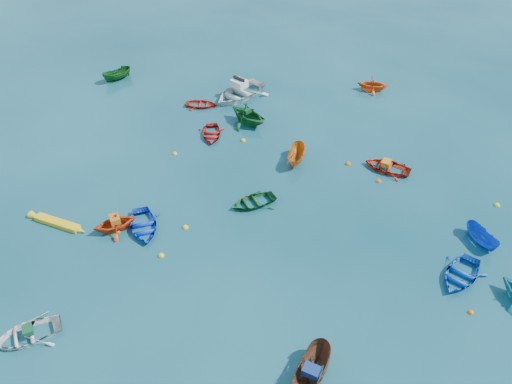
% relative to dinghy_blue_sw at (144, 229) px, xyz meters
% --- Properties ---
extents(ground, '(160.00, 160.00, 0.00)m').
position_rel_dinghy_blue_sw_xyz_m(ground, '(5.65, -0.63, 0.00)').
color(ground, '#093645').
rests_on(ground, ground).
extents(dinghy_blue_sw, '(3.59, 3.90, 0.66)m').
position_rel_dinghy_blue_sw_xyz_m(dinghy_blue_sw, '(0.00, 0.00, 0.00)').
color(dinghy_blue_sw, '#1038D1').
rests_on(dinghy_blue_sw, ground).
extents(dinghy_white_near, '(3.75, 3.63, 0.63)m').
position_rel_dinghy_blue_sw_xyz_m(dinghy_white_near, '(-2.25, -8.11, 0.00)').
color(dinghy_white_near, silver).
rests_on(dinghy_white_near, ground).
extents(sampan_brown_mid, '(1.82, 3.26, 1.19)m').
position_rel_dinghy_blue_sw_xyz_m(sampan_brown_mid, '(10.87, -7.10, 0.00)').
color(sampan_brown_mid, brown).
rests_on(sampan_brown_mid, ground).
extents(dinghy_blue_se, '(3.38, 3.80, 0.65)m').
position_rel_dinghy_blue_sw_xyz_m(dinghy_blue_se, '(17.54, 0.38, 0.00)').
color(dinghy_blue_se, blue).
rests_on(dinghy_blue_se, ground).
extents(dinghy_orange_w, '(3.22, 3.17, 1.28)m').
position_rel_dinghy_blue_sw_xyz_m(dinghy_orange_w, '(-1.51, -0.45, 0.00)').
color(dinghy_orange_w, '#E04615').
rests_on(dinghy_orange_w, ground).
extents(dinghy_green_e, '(3.53, 3.41, 0.60)m').
position_rel_dinghy_blue_sw_xyz_m(dinghy_green_e, '(5.64, 3.65, 0.00)').
color(dinghy_green_e, '#13531F').
rests_on(dinghy_green_e, ground).
extents(dinghy_red_nw, '(2.79, 2.16, 0.53)m').
position_rel_dinghy_blue_sw_xyz_m(dinghy_red_nw, '(-1.32, 14.63, 0.00)').
color(dinghy_red_nw, red).
rests_on(dinghy_red_nw, ground).
extents(sampan_orange_n, '(1.06, 2.80, 1.08)m').
position_rel_dinghy_blue_sw_xyz_m(sampan_orange_n, '(7.44, 8.76, 0.00)').
color(sampan_orange_n, orange).
rests_on(sampan_orange_n, ground).
extents(dinghy_green_n, '(4.37, 4.21, 1.76)m').
position_rel_dinghy_blue_sw_xyz_m(dinghy_green_n, '(2.95, 12.93, 0.00)').
color(dinghy_green_n, '#145621').
rests_on(dinghy_green_n, ground).
extents(dinghy_red_ne, '(3.50, 2.85, 0.64)m').
position_rel_dinghy_blue_sw_xyz_m(dinghy_red_ne, '(13.50, 9.29, 0.00)').
color(dinghy_red_ne, red).
rests_on(dinghy_red_ne, ground).
extents(sampan_blue_far, '(2.07, 2.51, 0.93)m').
position_rel_dinghy_blue_sw_xyz_m(sampan_blue_far, '(18.85, 3.41, 0.00)').
color(sampan_blue_far, blue).
rests_on(sampan_blue_far, ground).
extents(dinghy_red_far, '(2.76, 3.29, 0.58)m').
position_rel_dinghy_blue_sw_xyz_m(dinghy_red_far, '(0.80, 10.53, 0.00)').
color(dinghy_red_far, red).
rests_on(dinghy_red_far, ground).
extents(dinghy_orange_far, '(2.62, 2.28, 1.34)m').
position_rel_dinghy_blue_sw_xyz_m(dinghy_orange_far, '(11.90, 20.66, 0.00)').
color(dinghy_orange_far, '#EF5816').
rests_on(dinghy_orange_far, ground).
extents(sampan_green_far, '(2.38, 2.91, 1.08)m').
position_rel_dinghy_blue_sw_xyz_m(sampan_green_far, '(-10.03, 17.45, 0.00)').
color(sampan_green_far, '#145618').
rests_on(sampan_green_far, ground).
extents(kayak_yellow, '(3.71, 1.09, 0.36)m').
position_rel_dinghy_blue_sw_xyz_m(kayak_yellow, '(-5.05, -0.83, 0.00)').
color(kayak_yellow, yellow).
rests_on(kayak_yellow, ground).
extents(motorboat_white, '(5.50, 6.13, 1.65)m').
position_rel_dinghy_blue_sw_xyz_m(motorboat_white, '(1.21, 16.94, 0.00)').
color(motorboat_white, white).
rests_on(motorboat_white, ground).
extents(tarp_green_a, '(0.69, 0.71, 0.28)m').
position_rel_dinghy_blue_sw_xyz_m(tarp_green_a, '(-2.17, -8.05, 0.46)').
color(tarp_green_a, '#124B29').
rests_on(tarp_green_a, dinghy_white_near).
extents(tarp_blue_a, '(0.82, 0.69, 0.35)m').
position_rel_dinghy_blue_sw_xyz_m(tarp_blue_a, '(10.84, -7.25, 0.77)').
color(tarp_blue_a, navy).
rests_on(tarp_blue_a, sampan_brown_mid).
extents(tarp_orange_a, '(0.87, 0.89, 0.35)m').
position_rel_dinghy_blue_sw_xyz_m(tarp_orange_a, '(-1.48, -0.41, 0.81)').
color(tarp_orange_a, orange).
rests_on(tarp_orange_a, dinghy_orange_w).
extents(tarp_green_b, '(0.73, 0.79, 0.31)m').
position_rel_dinghy_blue_sw_xyz_m(tarp_green_b, '(2.86, 12.99, 1.04)').
color(tarp_green_b, '#10421E').
rests_on(tarp_green_b, dinghy_green_n).
extents(tarp_orange_b, '(0.69, 0.81, 0.34)m').
position_rel_dinghy_blue_sw_xyz_m(tarp_orange_b, '(13.40, 9.31, 0.49)').
color(tarp_orange_b, orange).
rests_on(tarp_orange_b, dinghy_red_ne).
extents(buoy_ye_a, '(0.34, 0.34, 0.34)m').
position_rel_dinghy_blue_sw_xyz_m(buoy_ye_a, '(1.81, -1.80, 0.00)').
color(buoy_ye_a, yellow).
rests_on(buoy_ye_a, ground).
extents(buoy_or_b, '(0.29, 0.29, 0.29)m').
position_rel_dinghy_blue_sw_xyz_m(buoy_or_b, '(17.89, -1.85, 0.00)').
color(buoy_or_b, orange).
rests_on(buoy_or_b, ground).
extents(buoy_ye_b, '(0.33, 0.33, 0.33)m').
position_rel_dinghy_blue_sw_xyz_m(buoy_ye_b, '(-1.00, 7.68, 0.00)').
color(buoy_ye_b, yellow).
rests_on(buoy_ye_b, ground).
extents(buoy_or_c, '(0.31, 0.31, 0.31)m').
position_rel_dinghy_blue_sw_xyz_m(buoy_or_c, '(-1.32, -0.62, 0.00)').
color(buoy_or_c, '#D1600B').
rests_on(buoy_or_c, ground).
extents(buoy_ye_c, '(0.35, 0.35, 0.35)m').
position_rel_dinghy_blue_sw_xyz_m(buoy_ye_c, '(2.32, 0.65, 0.00)').
color(buoy_ye_c, yellow).
rests_on(buoy_ye_c, ground).
extents(buoy_or_d, '(0.37, 0.37, 0.37)m').
position_rel_dinghy_blue_sw_xyz_m(buoy_or_d, '(10.93, 9.27, 0.00)').
color(buoy_or_d, orange).
rests_on(buoy_or_d, ground).
extents(buoy_ye_d, '(0.38, 0.38, 0.38)m').
position_rel_dinghy_blue_sw_xyz_m(buoy_ye_d, '(3.23, 10.42, 0.00)').
color(buoy_ye_d, yellow).
rests_on(buoy_ye_d, ground).
extents(buoy_or_e, '(0.35, 0.35, 0.35)m').
position_rel_dinghy_blue_sw_xyz_m(buoy_or_e, '(13.05, 7.78, 0.00)').
color(buoy_or_e, orange).
rests_on(buoy_or_e, ground).
extents(buoy_ye_e, '(0.36, 0.36, 0.36)m').
position_rel_dinghy_blue_sw_xyz_m(buoy_ye_e, '(20.21, 7.01, 0.00)').
color(buoy_ye_e, yellow).
rests_on(buoy_ye_e, ground).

